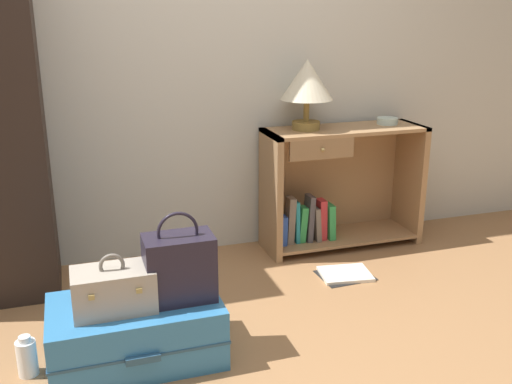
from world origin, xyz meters
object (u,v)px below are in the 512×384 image
at_px(train_case, 114,289).
at_px(open_book_on_floor, 345,274).
at_px(table_lamp, 307,82).
at_px(bowl, 387,121).
at_px(bookshelf, 335,188).
at_px(suitcase_large, 136,331).
at_px(handbag, 179,267).
at_px(bottle, 27,357).

distance_m(train_case, open_book_on_floor, 1.47).
relative_size(table_lamp, open_book_on_floor, 1.34).
relative_size(bowl, train_case, 0.40).
height_order(table_lamp, open_book_on_floor, table_lamp).
bearing_deg(table_lamp, bowl, -0.06).
height_order(bookshelf, suitcase_large, bookshelf).
bearing_deg(open_book_on_floor, train_case, -159.07).
height_order(table_lamp, suitcase_large, table_lamp).
bearing_deg(train_case, handbag, 1.99).
bearing_deg(bottle, bookshelf, 26.52).
relative_size(table_lamp, train_case, 1.25).
bearing_deg(bowl, handbag, -147.67).
distance_m(handbag, bottle, 0.74).
distance_m(table_lamp, open_book_on_floor, 1.16).
xyz_separation_m(bowl, bottle, (-2.20, -0.93, -0.71)).
xyz_separation_m(suitcase_large, open_book_on_floor, (1.25, 0.48, -0.13)).
bearing_deg(open_book_on_floor, table_lamp, 97.84).
bearing_deg(handbag, table_lamp, 44.84).
distance_m(train_case, handbag, 0.29).
distance_m(suitcase_large, handbag, 0.35).
bearing_deg(open_book_on_floor, suitcase_large, -159.14).
distance_m(bowl, suitcase_large, 2.10).
bearing_deg(suitcase_large, bookshelf, 34.16).
bearing_deg(bookshelf, bowl, 1.67).
bearing_deg(handbag, suitcase_large, 173.28).
height_order(suitcase_large, open_book_on_floor, suitcase_large).
distance_m(bowl, open_book_on_floor, 1.05).
bearing_deg(suitcase_large, table_lamp, 38.98).
height_order(train_case, handbag, handbag).
distance_m(bookshelf, bottle, 2.09).
relative_size(handbag, open_book_on_floor, 1.27).
height_order(table_lamp, bowl, table_lamp).
bearing_deg(suitcase_large, bottle, 176.94).
bearing_deg(handbag, train_case, -178.01).
relative_size(suitcase_large, open_book_on_floor, 2.35).
xyz_separation_m(table_lamp, open_book_on_floor, (0.07, -0.48, -1.05)).
distance_m(suitcase_large, open_book_on_floor, 1.35).
height_order(bowl, bottle, bowl).
distance_m(bottle, open_book_on_floor, 1.77).
distance_m(bowl, train_case, 2.12).
distance_m(table_lamp, suitcase_large, 1.78).
bearing_deg(train_case, suitcase_large, 21.90).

